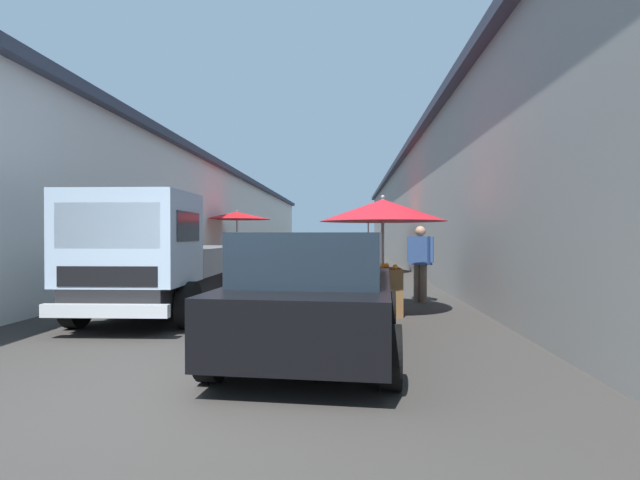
{
  "coord_description": "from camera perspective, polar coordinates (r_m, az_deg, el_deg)",
  "views": [
    {
      "loc": [
        -3.98,
        -1.48,
        1.42
      ],
      "look_at": [
        9.27,
        -0.67,
        1.29
      ],
      "focal_mm": 26.16,
      "sensor_mm": 36.0,
      "label": 1
    }
  ],
  "objects": [
    {
      "name": "building_right_concrete",
      "position": [
        20.64,
        20.3,
        3.6
      ],
      "size": [
        49.8,
        7.5,
        5.02
      ],
      "color": "gray",
      "rests_on": "ground"
    },
    {
      "name": "hatchback_car",
      "position": [
        5.72,
        -0.18,
        -6.3
      ],
      "size": [
        4.03,
        2.17,
        1.45
      ],
      "color": "black",
      "rests_on": "ground"
    },
    {
      "name": "fruit_stall_far_left",
      "position": [
        8.54,
        7.61,
        1.86
      ],
      "size": [
        2.31,
        2.31,
        2.16
      ],
      "color": "#9E9EA3",
      "rests_on": "ground"
    },
    {
      "name": "plastic_stool",
      "position": [
        10.47,
        9.01,
        -5.42
      ],
      "size": [
        0.3,
        0.3,
        0.43
      ],
      "color": "#1E8C3F",
      "rests_on": "ground"
    },
    {
      "name": "vendor_by_crates",
      "position": [
        10.1,
        12.17,
        -2.21
      ],
      "size": [
        0.46,
        0.5,
        1.62
      ],
      "color": "#665B4C",
      "rests_on": "ground"
    },
    {
      "name": "fruit_stall_far_right",
      "position": [
        19.22,
        -10.06,
        2.19
      ],
      "size": [
        2.75,
        2.75,
        2.44
      ],
      "color": "#9E9EA3",
      "rests_on": "ground"
    },
    {
      "name": "delivery_truck",
      "position": [
        8.3,
        -20.09,
        -2.09
      ],
      "size": [
        4.96,
        2.06,
        2.08
      ],
      "color": "black",
      "rests_on": "ground"
    },
    {
      "name": "building_left_whitewash",
      "position": [
        21.67,
        -20.84,
        2.74
      ],
      "size": [
        49.8,
        7.5,
        4.48
      ],
      "color": "silver",
      "rests_on": "ground"
    },
    {
      "name": "ground",
      "position": [
        17.6,
        -1.35,
        -4.04
      ],
      "size": [
        90.0,
        90.0,
        0.0
      ],
      "primitive_type": "plane",
      "color": "#33302D"
    },
    {
      "name": "fruit_stall_mid_lane",
      "position": [
        17.6,
        5.96,
        2.07
      ],
      "size": [
        2.85,
        2.85,
        2.37
      ],
      "color": "#9E9EA3",
      "rests_on": "ground"
    }
  ]
}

